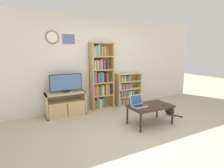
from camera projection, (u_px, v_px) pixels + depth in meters
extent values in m
plane|color=#BCAD93|center=(143.00, 136.00, 3.44)|extent=(18.00, 18.00, 0.00)
cube|color=silver|center=(99.00, 63.00, 5.07)|extent=(7.14, 0.06, 2.60)
torus|color=olive|center=(52.00, 37.00, 4.33)|extent=(0.33, 0.04, 0.33)
cylinder|color=white|center=(52.00, 37.00, 4.33)|extent=(0.27, 0.02, 0.27)
cube|color=silver|center=(69.00, 39.00, 4.52)|extent=(0.34, 0.01, 0.27)
cube|color=slate|center=(69.00, 39.00, 4.52)|extent=(0.31, 0.02, 0.24)
cube|color=tan|center=(46.00, 106.00, 4.32)|extent=(0.04, 0.42, 0.61)
cube|color=tan|center=(84.00, 101.00, 4.75)|extent=(0.04, 0.42, 0.61)
cube|color=tan|center=(65.00, 93.00, 4.48)|extent=(1.00, 0.42, 0.04)
cube|color=tan|center=(66.00, 114.00, 4.59)|extent=(1.00, 0.42, 0.04)
cube|color=tan|center=(66.00, 101.00, 4.52)|extent=(0.92, 0.39, 0.04)
cube|color=tan|center=(58.00, 111.00, 4.27)|extent=(0.44, 0.02, 0.33)
cube|color=tan|center=(77.00, 108.00, 4.48)|extent=(0.44, 0.02, 0.33)
cylinder|color=black|center=(66.00, 91.00, 4.50)|extent=(0.18, 0.18, 0.04)
cube|color=black|center=(66.00, 82.00, 4.46)|extent=(0.82, 0.05, 0.43)
cube|color=#4770A8|center=(66.00, 82.00, 4.44)|extent=(0.78, 0.01, 0.39)
cube|color=tan|center=(92.00, 77.00, 4.83)|extent=(0.04, 0.27, 1.89)
cube|color=tan|center=(112.00, 76.00, 5.12)|extent=(0.04, 0.27, 1.89)
cube|color=tan|center=(100.00, 76.00, 5.09)|extent=(0.67, 0.02, 1.89)
cube|color=tan|center=(102.00, 107.00, 5.15)|extent=(0.59, 0.23, 0.04)
cube|color=tan|center=(102.00, 95.00, 5.08)|extent=(0.59, 0.23, 0.04)
cube|color=tan|center=(102.00, 83.00, 5.01)|extent=(0.59, 0.23, 0.04)
cube|color=tan|center=(102.00, 70.00, 4.94)|extent=(0.59, 0.23, 0.04)
cube|color=tan|center=(102.00, 57.00, 4.87)|extent=(0.59, 0.23, 0.04)
cube|color=tan|center=(102.00, 43.00, 4.81)|extent=(0.59, 0.23, 0.04)
cube|color=red|center=(94.00, 104.00, 5.00)|extent=(0.03, 0.21, 0.24)
cube|color=#388947|center=(95.00, 104.00, 5.02)|extent=(0.03, 0.20, 0.24)
cube|color=#232328|center=(96.00, 104.00, 5.04)|extent=(0.02, 0.18, 0.24)
cube|color=#759EB7|center=(96.00, 103.00, 5.05)|extent=(0.02, 0.16, 0.29)
cube|color=#5B9389|center=(97.00, 102.00, 5.06)|extent=(0.03, 0.17, 0.31)
cube|color=orange|center=(98.00, 103.00, 5.07)|extent=(0.03, 0.19, 0.28)
cube|color=white|center=(99.00, 103.00, 5.08)|extent=(0.03, 0.21, 0.26)
cube|color=#759EB7|center=(100.00, 103.00, 5.10)|extent=(0.03, 0.20, 0.26)
cube|color=#388947|center=(102.00, 102.00, 5.11)|extent=(0.04, 0.20, 0.30)
cube|color=#5B9389|center=(103.00, 102.00, 5.13)|extent=(0.02, 0.19, 0.27)
cube|color=#2856A8|center=(103.00, 101.00, 5.14)|extent=(0.02, 0.17, 0.31)
cube|color=#B75B70|center=(93.00, 91.00, 4.93)|extent=(0.03, 0.21, 0.24)
cube|color=#9E4293|center=(94.00, 90.00, 4.95)|extent=(0.04, 0.17, 0.30)
cube|color=gold|center=(95.00, 90.00, 4.96)|extent=(0.02, 0.17, 0.30)
cube|color=orange|center=(96.00, 90.00, 4.97)|extent=(0.04, 0.20, 0.31)
cube|color=#2856A8|center=(98.00, 91.00, 5.00)|extent=(0.03, 0.21, 0.24)
cube|color=#388947|center=(99.00, 90.00, 5.01)|extent=(0.02, 0.20, 0.28)
cube|color=#9E4293|center=(100.00, 90.00, 5.03)|extent=(0.03, 0.17, 0.26)
cube|color=gold|center=(101.00, 90.00, 5.04)|extent=(0.03, 0.20, 0.31)
cube|color=#388947|center=(102.00, 90.00, 5.06)|extent=(0.02, 0.17, 0.25)
cube|color=white|center=(103.00, 90.00, 5.07)|extent=(0.03, 0.18, 0.28)
cube|color=#232328|center=(104.00, 89.00, 5.08)|extent=(0.02, 0.19, 0.32)
cube|color=red|center=(104.00, 89.00, 5.09)|extent=(0.03, 0.21, 0.31)
cube|color=gold|center=(105.00, 89.00, 5.10)|extent=(0.04, 0.20, 0.32)
cube|color=#388947|center=(106.00, 89.00, 5.13)|extent=(0.03, 0.17, 0.28)
cube|color=orange|center=(108.00, 89.00, 5.14)|extent=(0.04, 0.16, 0.31)
cube|color=#5B9389|center=(109.00, 88.00, 5.16)|extent=(0.02, 0.16, 0.31)
cube|color=#232328|center=(110.00, 90.00, 5.17)|extent=(0.03, 0.21, 0.24)
cube|color=#2856A8|center=(93.00, 77.00, 4.86)|extent=(0.04, 0.21, 0.32)
cube|color=#93704C|center=(94.00, 77.00, 4.89)|extent=(0.04, 0.18, 0.31)
cube|color=#B75B70|center=(96.00, 77.00, 4.90)|extent=(0.02, 0.18, 0.31)
cube|color=#232328|center=(97.00, 77.00, 4.91)|extent=(0.02, 0.21, 0.32)
cube|color=#B75B70|center=(97.00, 78.00, 4.93)|extent=(0.03, 0.20, 0.27)
cube|color=#9E4293|center=(98.00, 77.00, 4.94)|extent=(0.03, 0.17, 0.30)
cube|color=#2856A8|center=(99.00, 77.00, 4.96)|extent=(0.03, 0.16, 0.27)
cube|color=#388947|center=(101.00, 77.00, 4.98)|extent=(0.04, 0.17, 0.30)
cube|color=#5B9389|center=(102.00, 77.00, 5.00)|extent=(0.04, 0.17, 0.27)
cube|color=#232328|center=(104.00, 77.00, 5.02)|extent=(0.04, 0.16, 0.27)
cube|color=#232328|center=(105.00, 77.00, 5.03)|extent=(0.02, 0.18, 0.29)
cube|color=red|center=(106.00, 78.00, 5.05)|extent=(0.03, 0.20, 0.24)
cube|color=#388947|center=(107.00, 77.00, 5.07)|extent=(0.04, 0.17, 0.25)
cube|color=#93704C|center=(93.00, 64.00, 4.80)|extent=(0.04, 0.16, 0.30)
cube|color=white|center=(94.00, 65.00, 4.82)|extent=(0.03, 0.20, 0.25)
cube|color=#2856A8|center=(95.00, 65.00, 4.84)|extent=(0.04, 0.17, 0.26)
cube|color=gold|center=(96.00, 65.00, 4.85)|extent=(0.02, 0.17, 0.27)
cube|color=white|center=(97.00, 65.00, 4.87)|extent=(0.04, 0.17, 0.25)
cube|color=red|center=(99.00, 65.00, 4.87)|extent=(0.02, 0.21, 0.26)
cube|color=#93704C|center=(100.00, 64.00, 4.89)|extent=(0.04, 0.20, 0.27)
cube|color=white|center=(101.00, 64.00, 4.90)|extent=(0.02, 0.21, 0.29)
cube|color=#232328|center=(102.00, 64.00, 4.92)|extent=(0.04, 0.19, 0.32)
cube|color=#9E4293|center=(103.00, 64.00, 4.94)|extent=(0.04, 0.20, 0.26)
cube|color=#2856A8|center=(104.00, 65.00, 4.97)|extent=(0.03, 0.16, 0.25)
cube|color=#232328|center=(105.00, 65.00, 4.98)|extent=(0.04, 0.18, 0.25)
cube|color=#5B9389|center=(92.00, 50.00, 4.72)|extent=(0.03, 0.20, 0.31)
cube|color=white|center=(93.00, 52.00, 4.75)|extent=(0.03, 0.17, 0.24)
cube|color=white|center=(95.00, 51.00, 4.75)|extent=(0.02, 0.21, 0.26)
cube|color=#388947|center=(96.00, 51.00, 4.77)|extent=(0.04, 0.20, 0.29)
cube|color=#759EB7|center=(97.00, 51.00, 4.79)|extent=(0.03, 0.20, 0.27)
cube|color=gold|center=(98.00, 50.00, 4.80)|extent=(0.02, 0.20, 0.31)
cube|color=#93704C|center=(99.00, 50.00, 4.82)|extent=(0.03, 0.17, 0.32)
cube|color=#2856A8|center=(100.00, 50.00, 4.83)|extent=(0.02, 0.17, 0.30)
cube|color=gold|center=(101.00, 51.00, 4.84)|extent=(0.03, 0.20, 0.26)
cube|color=#5B9389|center=(102.00, 51.00, 4.86)|extent=(0.03, 0.17, 0.26)
cube|color=#B75B70|center=(103.00, 51.00, 4.87)|extent=(0.02, 0.21, 0.27)
cube|color=gold|center=(104.00, 51.00, 4.88)|extent=(0.02, 0.20, 0.26)
cube|color=tan|center=(117.00, 90.00, 5.27)|extent=(0.04, 0.30, 0.99)
cube|color=tan|center=(139.00, 88.00, 5.63)|extent=(0.04, 0.30, 0.99)
cube|color=tan|center=(126.00, 88.00, 5.57)|extent=(0.83, 0.02, 0.99)
cube|color=tan|center=(128.00, 103.00, 5.54)|extent=(0.75, 0.26, 0.04)
cube|color=tan|center=(128.00, 96.00, 5.49)|extent=(0.75, 0.26, 0.04)
cube|color=tan|center=(128.00, 89.00, 5.45)|extent=(0.75, 0.26, 0.04)
cube|color=tan|center=(128.00, 81.00, 5.41)|extent=(0.75, 0.26, 0.04)
cube|color=tan|center=(129.00, 74.00, 5.36)|extent=(0.75, 0.26, 0.04)
cube|color=#B75B70|center=(118.00, 102.00, 5.37)|extent=(0.02, 0.21, 0.17)
cube|color=#93704C|center=(118.00, 102.00, 5.38)|extent=(0.02, 0.18, 0.17)
cube|color=white|center=(119.00, 102.00, 5.39)|extent=(0.03, 0.21, 0.17)
cube|color=#2856A8|center=(120.00, 102.00, 5.41)|extent=(0.04, 0.18, 0.14)
cube|color=#5B9389|center=(122.00, 101.00, 5.43)|extent=(0.04, 0.21, 0.16)
cube|color=#5B9389|center=(123.00, 101.00, 5.44)|extent=(0.03, 0.21, 0.19)
cube|color=white|center=(123.00, 101.00, 5.46)|extent=(0.02, 0.19, 0.15)
cube|color=red|center=(124.00, 101.00, 5.47)|extent=(0.03, 0.19, 0.18)
cube|color=orange|center=(125.00, 101.00, 5.49)|extent=(0.04, 0.21, 0.16)
cube|color=#759EB7|center=(126.00, 100.00, 5.50)|extent=(0.03, 0.23, 0.19)
cube|color=#232328|center=(127.00, 100.00, 5.52)|extent=(0.04, 0.19, 0.19)
cube|color=#5B9389|center=(128.00, 100.00, 5.54)|extent=(0.03, 0.20, 0.19)
cube|color=#B75B70|center=(130.00, 100.00, 5.55)|extent=(0.03, 0.23, 0.16)
cube|color=#5B9389|center=(130.00, 100.00, 5.57)|extent=(0.02, 0.19, 0.18)
cube|color=gold|center=(131.00, 99.00, 5.59)|extent=(0.03, 0.19, 0.19)
cube|color=#759EB7|center=(132.00, 99.00, 5.60)|extent=(0.02, 0.21, 0.18)
cube|color=#759EB7|center=(133.00, 100.00, 5.62)|extent=(0.02, 0.20, 0.15)
cube|color=#93704C|center=(133.00, 99.00, 5.63)|extent=(0.03, 0.19, 0.17)
cube|color=#5B9389|center=(134.00, 99.00, 5.65)|extent=(0.04, 0.18, 0.16)
cube|color=gold|center=(118.00, 94.00, 5.33)|extent=(0.03, 0.20, 0.18)
cube|color=#93704C|center=(119.00, 94.00, 5.34)|extent=(0.02, 0.23, 0.15)
cube|color=#232328|center=(120.00, 94.00, 5.36)|extent=(0.03, 0.20, 0.15)
cube|color=white|center=(121.00, 94.00, 5.37)|extent=(0.03, 0.20, 0.19)
cube|color=#2856A8|center=(122.00, 94.00, 5.37)|extent=(0.02, 0.23, 0.17)
cube|color=#B75B70|center=(122.00, 94.00, 5.38)|extent=(0.02, 0.24, 0.17)
cube|color=orange|center=(123.00, 93.00, 5.40)|extent=(0.04, 0.20, 0.17)
cube|color=#B75B70|center=(124.00, 93.00, 5.42)|extent=(0.04, 0.22, 0.18)
cube|color=#2856A8|center=(125.00, 93.00, 5.44)|extent=(0.04, 0.21, 0.19)
cube|color=white|center=(126.00, 93.00, 5.46)|extent=(0.02, 0.18, 0.16)
cube|color=#388947|center=(127.00, 93.00, 5.47)|extent=(0.02, 0.19, 0.19)
cube|color=gold|center=(127.00, 93.00, 5.48)|extent=(0.03, 0.21, 0.15)
cube|color=#759EB7|center=(128.00, 93.00, 5.49)|extent=(0.04, 0.22, 0.16)
cube|color=white|center=(130.00, 93.00, 5.52)|extent=(0.04, 0.21, 0.15)
cube|color=#2856A8|center=(131.00, 93.00, 5.53)|extent=(0.04, 0.23, 0.16)
cube|color=white|center=(132.00, 92.00, 5.56)|extent=(0.04, 0.20, 0.16)
cube|color=#2856A8|center=(118.00, 87.00, 5.28)|extent=(0.02, 0.22, 0.17)
cube|color=white|center=(119.00, 87.00, 5.29)|extent=(0.04, 0.21, 0.16)
cube|color=#759EB7|center=(120.00, 86.00, 5.32)|extent=(0.02, 0.18, 0.16)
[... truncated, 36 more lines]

